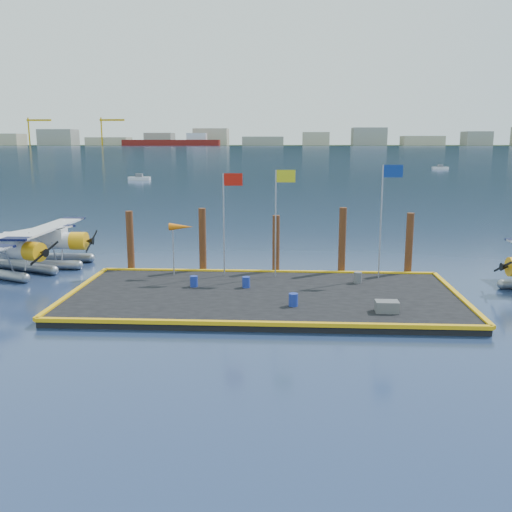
{
  "coord_description": "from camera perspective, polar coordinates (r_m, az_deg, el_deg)",
  "views": [
    {
      "loc": [
        1.19,
        -28.73,
        8.24
      ],
      "look_at": [
        -0.53,
        2.0,
        1.98
      ],
      "focal_mm": 40.0,
      "sensor_mm": 36.0,
      "label": 1
    }
  ],
  "objects": [
    {
      "name": "flagpole_blue",
      "position": [
        33.18,
        12.79,
        5.06
      ],
      "size": [
        1.14,
        0.08,
        6.5
      ],
      "color": "#98979F",
      "rests_on": "dock"
    },
    {
      "name": "drum_5",
      "position": [
        30.92,
        -1.0,
        -2.63
      ],
      "size": [
        0.42,
        0.42,
        0.59
      ],
      "primitive_type": "cylinder",
      "color": "navy",
      "rests_on": "dock"
    },
    {
      "name": "piling_0",
      "position": [
        36.02,
        -12.46,
        1.25
      ],
      "size": [
        0.44,
        0.44,
        4.0
      ],
      "primitive_type": "cylinder",
      "color": "#4B2615",
      "rests_on": "ground"
    },
    {
      "name": "piling_3",
      "position": [
        34.82,
        8.61,
        1.3
      ],
      "size": [
        0.44,
        0.44,
        4.3
      ],
      "primitive_type": "cylinder",
      "color": "#4B2615",
      "rests_on": "ground"
    },
    {
      "name": "piling_1",
      "position": [
        35.06,
        -5.36,
        1.36
      ],
      "size": [
        0.44,
        0.44,
        4.2
      ],
      "primitive_type": "cylinder",
      "color": "#4B2615",
      "rests_on": "ground"
    },
    {
      "name": "ground",
      "position": [
        29.91,
        0.8,
        -4.5
      ],
      "size": [
        4000.0,
        4000.0,
        0.0
      ],
      "primitive_type": "plane",
      "color": "navy",
      "rests_on": "ground"
    },
    {
      "name": "flagpole_yellow",
      "position": [
        32.74,
        2.34,
        4.95
      ],
      "size": [
        1.14,
        0.08,
        6.2
      ],
      "color": "#98979F",
      "rests_on": "dock"
    },
    {
      "name": "dock",
      "position": [
        29.85,
        0.8,
        -4.13
      ],
      "size": [
        20.0,
        10.0,
        0.4
      ],
      "primitive_type": "cube",
      "color": "black",
      "rests_on": "ground"
    },
    {
      "name": "windsock",
      "position": [
        33.49,
        -7.54,
        2.79
      ],
      "size": [
        1.4,
        0.44,
        3.12
      ],
      "color": "#98979F",
      "rests_on": "dock"
    },
    {
      "name": "piling_2",
      "position": [
        34.72,
        2.01,
        0.97
      ],
      "size": [
        0.44,
        0.44,
        3.8
      ],
      "primitive_type": "cylinder",
      "color": "#4B2615",
      "rests_on": "ground"
    },
    {
      "name": "drum_0",
      "position": [
        31.26,
        -6.23,
        -2.53
      ],
      "size": [
        0.42,
        0.42,
        0.59
      ],
      "primitive_type": "cylinder",
      "color": "navy",
      "rests_on": "dock"
    },
    {
      "name": "flagpole_red",
      "position": [
        32.94,
        -2.9,
        4.78
      ],
      "size": [
        1.14,
        0.08,
        6.0
      ],
      "color": "#98979F",
      "rests_on": "dock"
    },
    {
      "name": "far_backdrop",
      "position": [
        1782.3,
        11.13,
        11.33
      ],
      "size": [
        3050.0,
        2050.0,
        810.0
      ],
      "color": "black",
      "rests_on": "ground"
    },
    {
      "name": "seaplane_c",
      "position": [
        40.55,
        -20.53,
        1.22
      ],
      "size": [
        8.85,
        9.75,
        3.48
      ],
      "rotation": [
        0.0,
        0.0,
        -1.58
      ],
      "color": "gray",
      "rests_on": "ground"
    },
    {
      "name": "piling_4",
      "position": [
        35.45,
        15.05,
        0.96
      ],
      "size": [
        0.44,
        0.44,
        4.0
      ],
      "primitive_type": "cylinder",
      "color": "#4B2615",
      "rests_on": "ground"
    },
    {
      "name": "dock_bumpers",
      "position": [
        29.78,
        0.8,
        -3.59
      ],
      "size": [
        20.25,
        10.25,
        0.18
      ],
      "primitive_type": null,
      "color": "#DCA20C",
      "rests_on": "dock"
    },
    {
      "name": "crate",
      "position": [
        27.24,
        12.95,
        -4.95
      ],
      "size": [
        1.06,
        0.71,
        0.53
      ],
      "primitive_type": "cube",
      "color": "#535458",
      "rests_on": "dock"
    },
    {
      "name": "drum_4",
      "position": [
        32.36,
        10.15,
        -2.14
      ],
      "size": [
        0.44,
        0.44,
        0.62
      ],
      "primitive_type": "cylinder",
      "color": "#535458",
      "rests_on": "dock"
    },
    {
      "name": "seaplane_b",
      "position": [
        38.66,
        -23.67,
        0.47
      ],
      "size": [
        8.91,
        9.37,
        3.42
      ],
      "rotation": [
        0.0,
        0.0,
        -1.98
      ],
      "color": "gray",
      "rests_on": "ground"
    },
    {
      "name": "drum_1",
      "position": [
        27.55,
        3.75,
        -4.39
      ],
      "size": [
        0.44,
        0.44,
        0.62
      ],
      "primitive_type": "cylinder",
      "color": "navy",
      "rests_on": "dock"
    }
  ]
}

